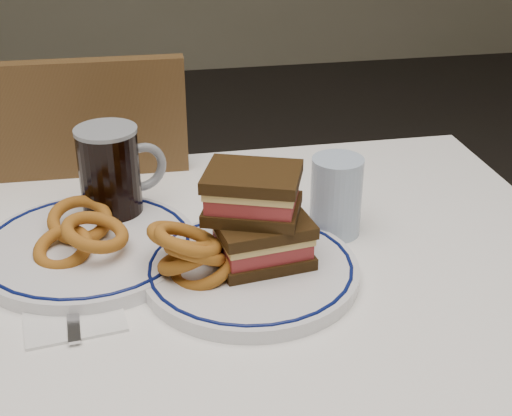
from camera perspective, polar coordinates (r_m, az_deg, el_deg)
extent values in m
cube|color=white|center=(0.95, -9.30, -7.18)|extent=(1.26, 0.86, 0.03)
cylinder|color=#432B15|center=(1.54, 11.90, -9.50)|extent=(0.06, 0.06, 0.71)
cube|color=white|center=(1.36, -9.85, 0.03)|extent=(1.26, 0.01, 0.17)
cube|color=#432B15|center=(1.59, -13.42, -4.33)|extent=(0.45, 0.45, 0.04)
cylinder|color=#432B15|center=(1.87, -6.60, -7.03)|extent=(0.04, 0.04, 0.43)
cylinder|color=#432B15|center=(1.58, -5.75, -14.72)|extent=(0.04, 0.04, 0.43)
cylinder|color=#432B15|center=(1.90, -18.07, -7.77)|extent=(0.04, 0.04, 0.43)
cylinder|color=#432B15|center=(1.61, -19.71, -15.42)|extent=(0.04, 0.04, 0.43)
cube|color=#432B15|center=(1.30, -15.06, 0.94)|extent=(0.44, 0.04, 0.48)
cylinder|color=silver|center=(0.95, -0.44, -5.09)|extent=(0.29, 0.29, 0.02)
torus|color=#0A134E|center=(0.94, -0.44, -4.60)|extent=(0.27, 0.27, 0.01)
cube|color=black|center=(0.95, 0.51, -3.76)|extent=(0.13, 0.11, 0.02)
cube|color=#AB3133|center=(0.94, 0.51, -2.82)|extent=(0.12, 0.10, 0.02)
cube|color=#E1BB64|center=(0.93, 0.51, -2.02)|extent=(0.13, 0.11, 0.01)
cube|color=black|center=(0.93, 0.52, -1.31)|extent=(0.13, 0.11, 0.02)
cube|color=black|center=(0.93, -0.27, -0.06)|extent=(0.15, 0.13, 0.02)
cube|color=#AB3133|center=(0.92, -0.27, 0.94)|extent=(0.13, 0.12, 0.02)
cube|color=#E1BB64|center=(0.91, -0.27, 1.79)|extent=(0.14, 0.12, 0.01)
cube|color=black|center=(0.91, -0.28, 2.53)|extent=(0.15, 0.13, 0.02)
torus|color=brown|center=(0.93, -4.28, -4.56)|extent=(0.10, 0.10, 0.06)
torus|color=brown|center=(0.92, -5.31, -3.90)|extent=(0.10, 0.09, 0.07)
torus|color=brown|center=(0.91, -4.90, -3.64)|extent=(0.09, 0.08, 0.07)
torus|color=brown|center=(0.93, -5.91, -2.37)|extent=(0.10, 0.10, 0.06)
torus|color=brown|center=(0.90, -5.48, -2.59)|extent=(0.09, 0.09, 0.06)
cylinder|color=silver|center=(0.99, -1.77, -1.64)|extent=(0.06, 0.06, 0.03)
cylinder|color=#880205|center=(0.99, -1.78, -1.04)|extent=(0.05, 0.05, 0.01)
cylinder|color=black|center=(1.07, -11.59, 2.40)|extent=(0.09, 0.09, 0.15)
cylinder|color=gray|center=(1.04, -11.97, 6.09)|extent=(0.09, 0.09, 0.01)
torus|color=gray|center=(1.09, -9.07, 3.24)|extent=(0.08, 0.04, 0.08)
cylinder|color=#A3B9D2|center=(1.04, 6.43, 0.94)|extent=(0.07, 0.07, 0.12)
cylinder|color=silver|center=(1.02, -13.28, -3.18)|extent=(0.30, 0.30, 0.02)
torus|color=#0A134E|center=(1.02, -13.34, -2.69)|extent=(0.29, 0.29, 0.01)
torus|color=brown|center=(0.99, -15.19, -3.13)|extent=(0.09, 0.08, 0.06)
torus|color=brown|center=(1.04, -13.90, -0.91)|extent=(0.09, 0.09, 0.05)
torus|color=brown|center=(0.98, -12.75, -1.89)|extent=(0.09, 0.09, 0.05)
cube|color=white|center=(0.91, -14.42, -8.04)|extent=(0.13, 0.13, 0.00)
cube|color=silver|center=(0.91, -14.45, -7.83)|extent=(0.02, 0.14, 0.00)
cube|color=silver|center=(0.97, -14.59, -5.41)|extent=(0.02, 0.03, 0.00)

